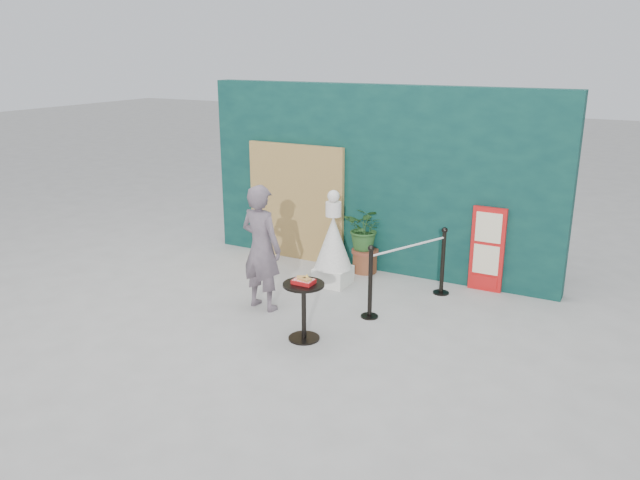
{
  "coord_description": "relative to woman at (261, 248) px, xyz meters",
  "views": [
    {
      "loc": [
        3.87,
        -6.04,
        3.52
      ],
      "look_at": [
        0.0,
        1.2,
        1.0
      ],
      "focal_mm": 35.0,
      "sensor_mm": 36.0,
      "label": 1
    }
  ],
  "objects": [
    {
      "name": "statue",
      "position": [
        0.46,
        1.29,
        -0.28
      ],
      "size": [
        0.59,
        0.59,
        1.5
      ],
      "color": "white",
      "rests_on": "ground"
    },
    {
      "name": "back_wall",
      "position": [
        0.71,
        2.34,
        0.61
      ],
      "size": [
        6.0,
        0.3,
        3.0
      ],
      "primitive_type": "cube",
      "color": "#092C2C",
      "rests_on": "ground"
    },
    {
      "name": "planter",
      "position": [
        0.67,
        2.04,
        -0.25
      ],
      "size": [
        0.65,
        0.57,
        1.11
      ],
      "color": "brown",
      "rests_on": "ground"
    },
    {
      "name": "food_basket",
      "position": [
        1.02,
        -0.6,
        -0.1
      ],
      "size": [
        0.26,
        0.19,
        0.11
      ],
      "color": "#B61316",
      "rests_on": "cafe_table"
    },
    {
      "name": "cafe_table",
      "position": [
        1.01,
        -0.6,
        -0.39
      ],
      "size": [
        0.52,
        0.52,
        0.75
      ],
      "color": "black",
      "rests_on": "ground"
    },
    {
      "name": "bamboo_fence",
      "position": [
        -0.69,
        2.13,
        0.11
      ],
      "size": [
        1.8,
        0.08,
        2.0
      ],
      "primitive_type": "cube",
      "color": "tan",
      "rests_on": "ground"
    },
    {
      "name": "ground",
      "position": [
        0.71,
        -0.81,
        -0.89
      ],
      "size": [
        60.0,
        60.0,
        0.0
      ],
      "primitive_type": "plane",
      "color": "#ADAAA5",
      "rests_on": "ground"
    },
    {
      "name": "stanchion_barrier",
      "position": [
        1.77,
        1.06,
        -0.4
      ],
      "size": [
        0.84,
        1.54,
        1.03
      ],
      "color": "black",
      "rests_on": "ground"
    },
    {
      "name": "woman",
      "position": [
        0.0,
        0.0,
        0.0
      ],
      "size": [
        0.7,
        0.51,
        1.78
      ],
      "primitive_type": "imported",
      "rotation": [
        0.0,
        0.0,
        3.0
      ],
      "color": "slate",
      "rests_on": "ground"
    },
    {
      "name": "menu_board",
      "position": [
        2.61,
        2.14,
        -0.24
      ],
      "size": [
        0.5,
        0.07,
        1.3
      ],
      "color": "red",
      "rests_on": "ground"
    }
  ]
}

